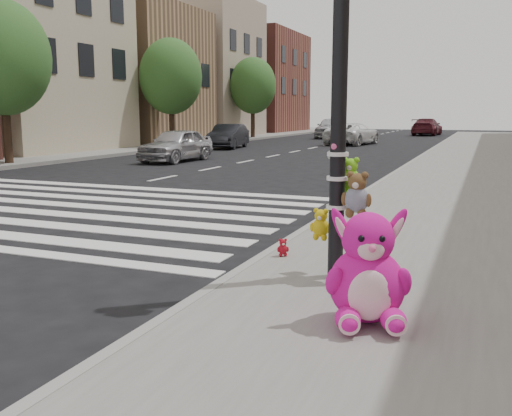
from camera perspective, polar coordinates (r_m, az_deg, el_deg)
The scene contains 19 objects.
ground at distance 5.94m, azimuth -22.55°, elevation -9.50°, with size 120.00×120.00×0.00m, color black.
sidewalk_far at distance 29.73m, azimuth -14.17°, elevation 5.83°, with size 6.00×80.00×0.14m, color slate.
curb_edge at distance 14.28m, azimuth 11.93°, elevation 2.14°, with size 0.12×80.00×0.15m, color gray.
crosswalk at distance 12.64m, azimuth -20.67°, elevation 0.50°, with size 11.00×6.00×0.01m, color silver, non-canonical shape.
bld_far_b at distance 28.86m, azimuth -21.63°, elevation 16.16°, with size 6.00×8.00×11.00m, color #C0AF94.
bld_far_c at distance 35.81m, azimuth -11.29°, elevation 12.81°, with size 6.00×8.00×8.00m, color #A37A57.
bld_far_d at distance 43.68m, azimuth -4.67°, elevation 13.66°, with size 6.00×8.00×10.00m, color tan.
bld_far_e at distance 53.69m, azimuth 0.74°, elevation 12.39°, with size 6.00×10.00×9.00m, color brown.
signal_pole at distance 5.92m, azimuth 8.60°, elevation 8.45°, with size 0.70×0.49×4.00m.
tree_far_a at distance 21.41m, azimuth -24.07°, elevation 13.54°, with size 3.20×3.20×5.44m.
tree_far_b at distance 30.13m, azimuth -8.52°, elevation 12.87°, with size 3.20×3.20×5.44m.
tree_far_c at distance 40.00m, azimuth -0.32°, elevation 12.13°, with size 3.20×3.20×5.44m.
pink_bunny at distance 4.78m, azimuth 11.08°, elevation -6.68°, with size 0.79×0.87×0.98m.
red_teddy at distance 6.92m, azimuth 2.70°, elevation -3.95°, with size 0.15×0.10×0.22m, color #A9101F, non-canonical shape.
car_silver_far at distance 22.02m, azimuth -7.98°, elevation 6.27°, with size 1.49×3.70×1.26m, color #B6B5BB.
car_dark_far at distance 29.90m, azimuth -2.80°, elevation 7.19°, with size 1.32×3.80×1.25m, color black.
car_white_near at distance 33.68m, azimuth 9.62°, elevation 7.33°, with size 2.07×4.49×1.25m, color white.
car_maroon_near at distance 48.51m, azimuth 16.72°, elevation 7.78°, with size 1.90×4.68×1.36m, color #531721.
car_silver_deep at distance 41.69m, azimuth 7.52°, elevation 7.97°, with size 1.79×4.44×1.51m, color silver.
Camera 1 is at (4.02, -3.95, 1.87)m, focal length 40.00 mm.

